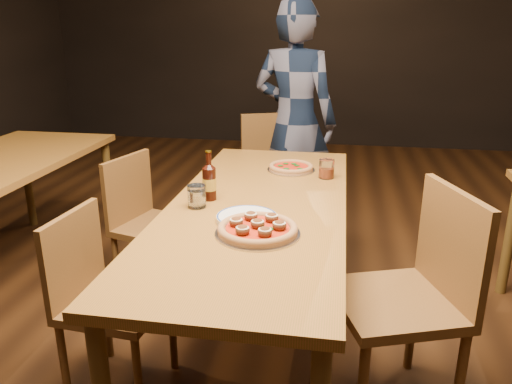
% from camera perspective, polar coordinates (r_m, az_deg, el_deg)
% --- Properties ---
extents(ground, '(9.00, 9.00, 0.00)m').
position_cam_1_polar(ground, '(2.64, 0.19, -16.73)').
color(ground, black).
extents(table_main, '(0.80, 2.00, 0.75)m').
position_cam_1_polar(table_main, '(2.32, 0.21, -2.93)').
color(table_main, brown).
rests_on(table_main, ground).
extents(chair_main_nw, '(0.42, 0.42, 0.84)m').
position_cam_1_polar(chair_main_nw, '(2.23, -15.65, -12.00)').
color(chair_main_nw, brown).
rests_on(chair_main_nw, ground).
extents(chair_main_sw, '(0.49, 0.49, 0.86)m').
position_cam_1_polar(chair_main_sw, '(2.93, -11.29, -3.80)').
color(chair_main_sw, brown).
rests_on(chair_main_sw, ground).
extents(chair_main_e, '(0.59, 0.59, 0.98)m').
position_cam_1_polar(chair_main_e, '(2.10, 15.63, -11.87)').
color(chair_main_e, brown).
rests_on(chair_main_e, ground).
extents(chair_end, '(0.59, 0.59, 0.96)m').
position_cam_1_polar(chair_end, '(3.53, 2.58, 1.37)').
color(chair_end, brown).
rests_on(chair_end, ground).
extents(pizza_meatball, '(0.34, 0.34, 0.06)m').
position_cam_1_polar(pizza_meatball, '(1.95, 0.18, -4.18)').
color(pizza_meatball, '#B7B7BF').
rests_on(pizza_meatball, table_main).
extents(pizza_margherita, '(0.27, 0.27, 0.04)m').
position_cam_1_polar(pizza_margherita, '(2.81, 4.03, 2.83)').
color(pizza_margherita, '#B7B7BF').
rests_on(pizza_margherita, table_main).
extents(plate_stack, '(0.25, 0.25, 0.02)m').
position_cam_1_polar(plate_stack, '(2.08, -1.05, -3.02)').
color(plate_stack, white).
rests_on(plate_stack, table_main).
extents(beer_bottle, '(0.06, 0.06, 0.23)m').
position_cam_1_polar(beer_bottle, '(2.32, -5.35, 1.06)').
color(beer_bottle, black).
rests_on(beer_bottle, table_main).
extents(water_glass, '(0.08, 0.08, 0.10)m').
position_cam_1_polar(water_glass, '(2.24, -6.79, -0.49)').
color(water_glass, white).
rests_on(water_glass, table_main).
extents(amber_glass, '(0.08, 0.08, 0.10)m').
position_cam_1_polar(amber_glass, '(2.68, 8.06, 2.64)').
color(amber_glass, '#973811').
rests_on(amber_glass, table_main).
extents(diner, '(0.71, 0.57, 1.71)m').
position_cam_1_polar(diner, '(3.66, 4.42, 7.96)').
color(diner, black).
rests_on(diner, ground).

